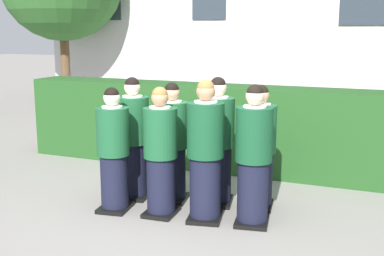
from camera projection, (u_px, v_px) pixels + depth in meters
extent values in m
plane|color=gray|center=(184.00, 216.00, 6.06)|extent=(60.00, 60.00, 0.00)
cylinder|color=black|center=(114.00, 182.00, 6.21)|extent=(0.34, 0.34, 0.72)
cube|color=black|center=(115.00, 207.00, 6.28)|extent=(0.42, 0.49, 0.05)
cylinder|color=#19512D|center=(113.00, 131.00, 6.09)|extent=(0.40, 0.40, 0.59)
cylinder|color=white|center=(112.00, 107.00, 6.03)|extent=(0.25, 0.25, 0.03)
cube|color=gold|center=(119.00, 119.00, 6.25)|extent=(0.04, 0.02, 0.26)
sphere|color=beige|center=(112.00, 98.00, 6.00)|extent=(0.20, 0.20, 0.20)
sphere|color=black|center=(112.00, 95.00, 6.00)|extent=(0.19, 0.19, 0.19)
cylinder|color=black|center=(161.00, 186.00, 6.06)|extent=(0.35, 0.35, 0.73)
cube|color=black|center=(161.00, 212.00, 6.12)|extent=(0.39, 0.47, 0.05)
cylinder|color=#19512D|center=(160.00, 133.00, 5.93)|extent=(0.41, 0.41, 0.60)
cylinder|color=white|center=(160.00, 108.00, 5.86)|extent=(0.25, 0.25, 0.03)
cube|color=#236038|center=(166.00, 120.00, 6.08)|extent=(0.04, 0.01, 0.26)
sphere|color=tan|center=(160.00, 98.00, 5.84)|extent=(0.21, 0.21, 0.21)
sphere|color=olive|center=(160.00, 95.00, 5.83)|extent=(0.19, 0.19, 0.19)
cube|color=white|center=(168.00, 136.00, 6.19)|extent=(0.15, 0.02, 0.20)
cylinder|color=black|center=(205.00, 188.00, 5.90)|extent=(0.37, 0.37, 0.78)
cube|color=black|center=(205.00, 217.00, 5.97)|extent=(0.48, 0.55, 0.05)
cylinder|color=#144728|center=(206.00, 130.00, 5.76)|extent=(0.44, 0.44, 0.64)
cylinder|color=white|center=(206.00, 102.00, 5.70)|extent=(0.27, 0.27, 0.03)
cube|color=#236038|center=(208.00, 116.00, 5.94)|extent=(0.04, 0.02, 0.28)
sphere|color=tan|center=(206.00, 91.00, 5.67)|extent=(0.22, 0.22, 0.22)
sphere|color=olive|center=(206.00, 88.00, 5.66)|extent=(0.20, 0.20, 0.20)
cylinder|color=black|center=(253.00, 192.00, 5.77)|extent=(0.36, 0.36, 0.76)
cube|color=black|center=(252.00, 221.00, 5.84)|extent=(0.45, 0.53, 0.05)
cylinder|color=#144728|center=(254.00, 134.00, 5.64)|extent=(0.43, 0.43, 0.63)
cylinder|color=white|center=(255.00, 107.00, 5.57)|extent=(0.27, 0.27, 0.03)
cube|color=gold|center=(256.00, 120.00, 5.81)|extent=(0.04, 0.02, 0.28)
sphere|color=beige|center=(255.00, 96.00, 5.55)|extent=(0.21, 0.21, 0.21)
sphere|color=black|center=(255.00, 93.00, 5.54)|extent=(0.20, 0.20, 0.20)
cylinder|color=black|center=(134.00, 170.00, 6.69)|extent=(0.36, 0.36, 0.75)
cube|color=black|center=(135.00, 195.00, 6.76)|extent=(0.46, 0.53, 0.05)
cylinder|color=#19512D|center=(133.00, 120.00, 6.55)|extent=(0.42, 0.42, 0.62)
cylinder|color=white|center=(132.00, 97.00, 6.49)|extent=(0.26, 0.26, 0.03)
cube|color=gold|center=(137.00, 109.00, 6.72)|extent=(0.04, 0.02, 0.27)
sphere|color=beige|center=(132.00, 87.00, 6.47)|extent=(0.21, 0.21, 0.21)
sphere|color=black|center=(132.00, 85.00, 6.46)|extent=(0.20, 0.20, 0.20)
cube|color=white|center=(139.00, 123.00, 6.83)|extent=(0.15, 0.04, 0.20)
cylinder|color=black|center=(173.00, 174.00, 6.55)|extent=(0.35, 0.35, 0.73)
cube|color=black|center=(173.00, 198.00, 6.62)|extent=(0.44, 0.51, 0.05)
cylinder|color=#1E5B33|center=(172.00, 125.00, 6.42)|extent=(0.41, 0.41, 0.60)
cylinder|color=white|center=(172.00, 102.00, 6.36)|extent=(0.25, 0.25, 0.03)
cube|color=#236038|center=(175.00, 113.00, 6.58)|extent=(0.04, 0.02, 0.26)
sphere|color=tan|center=(172.00, 93.00, 6.34)|extent=(0.21, 0.21, 0.21)
sphere|color=black|center=(172.00, 90.00, 6.33)|extent=(0.19, 0.19, 0.19)
cylinder|color=black|center=(217.00, 175.00, 6.45)|extent=(0.37, 0.37, 0.76)
cube|color=black|center=(217.00, 201.00, 6.52)|extent=(0.47, 0.54, 0.05)
cylinder|color=#19512D|center=(218.00, 122.00, 6.31)|extent=(0.43, 0.43, 0.63)
cylinder|color=white|center=(218.00, 97.00, 6.24)|extent=(0.27, 0.27, 0.03)
cube|color=#236038|center=(220.00, 110.00, 6.48)|extent=(0.04, 0.02, 0.28)
sphere|color=beige|center=(218.00, 88.00, 6.22)|extent=(0.22, 0.22, 0.22)
sphere|color=black|center=(218.00, 85.00, 6.21)|extent=(0.20, 0.20, 0.20)
cylinder|color=black|center=(259.00, 180.00, 6.31)|extent=(0.35, 0.35, 0.73)
cube|color=black|center=(258.00, 205.00, 6.37)|extent=(0.43, 0.50, 0.05)
cylinder|color=#19512D|center=(260.00, 129.00, 6.18)|extent=(0.41, 0.41, 0.60)
cylinder|color=white|center=(261.00, 105.00, 6.12)|extent=(0.25, 0.25, 0.03)
cube|color=gold|center=(262.00, 117.00, 6.34)|extent=(0.04, 0.02, 0.26)
sphere|color=tan|center=(261.00, 95.00, 6.09)|extent=(0.20, 0.20, 0.20)
sphere|color=black|center=(261.00, 92.00, 6.09)|extent=(0.19, 0.19, 0.19)
cube|color=#214C1E|center=(237.00, 129.00, 7.90)|extent=(7.40, 0.70, 1.37)
cube|color=silver|center=(188.00, 22.00, 15.21)|extent=(6.71, 4.46, 4.88)
cube|color=#2D3842|center=(106.00, 0.00, 13.61)|extent=(0.90, 0.04, 1.10)
cylinder|color=brown|center=(66.00, 75.00, 13.42)|extent=(0.24, 0.24, 2.02)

